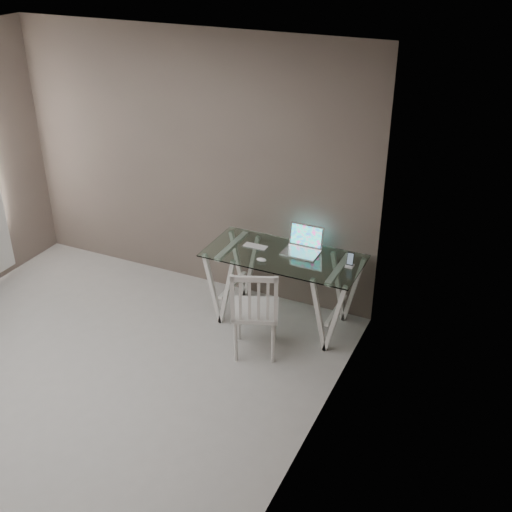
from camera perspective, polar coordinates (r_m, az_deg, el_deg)
The scene contains 7 objects.
room at distance 4.92m, azimuth -19.69°, elevation 3.85°, with size 4.50×4.52×2.71m.
desk at distance 6.26m, azimuth 2.41°, elevation -2.86°, with size 1.50×0.70×0.75m.
chair at distance 5.72m, azimuth -0.10°, elevation -4.76°, with size 0.54×0.54×0.91m.
laptop at distance 6.15m, azimuth 4.21°, elevation 0.94°, with size 0.34×0.28×0.24m.
keyboard at distance 6.23m, azimuth -0.05°, elevation 0.86°, with size 0.25×0.11×0.01m, color silver.
mouse at distance 5.96m, azimuth 0.49°, elevation -0.33°, with size 0.10×0.06×0.03m, color white.
phone_dock at distance 5.93m, azimuth 8.34°, elevation -0.60°, with size 0.08×0.08×0.14m.
Camera 1 is at (3.22, -3.12, 3.61)m, focal length 45.00 mm.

